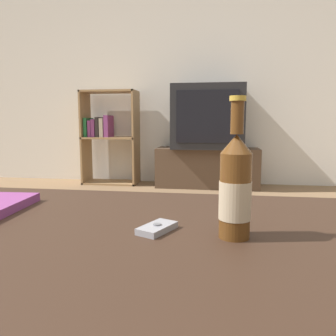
% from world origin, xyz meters
% --- Properties ---
extents(back_wall, '(8.00, 0.05, 2.60)m').
position_xyz_m(back_wall, '(0.00, 3.02, 1.30)').
color(back_wall, silver).
rests_on(back_wall, ground_plane).
extents(coffee_table, '(1.40, 0.79, 0.44)m').
position_xyz_m(coffee_table, '(0.00, 0.00, 0.39)').
color(coffee_table, '#332116').
rests_on(coffee_table, ground_plane).
extents(tv_stand, '(1.06, 0.36, 0.41)m').
position_xyz_m(tv_stand, '(0.15, 2.77, 0.21)').
color(tv_stand, '#4C3828').
rests_on(tv_stand, ground_plane).
extents(television, '(0.72, 0.55, 0.64)m').
position_xyz_m(television, '(0.15, 2.76, 0.73)').
color(television, black).
rests_on(television, tv_stand).
extents(bookshelf, '(0.60, 0.30, 1.02)m').
position_xyz_m(bookshelf, '(-0.96, 2.81, 0.54)').
color(bookshelf, '#99754C').
rests_on(bookshelf, ground_plane).
extents(beer_bottle, '(0.07, 0.07, 0.29)m').
position_xyz_m(beer_bottle, '(0.28, -0.01, 0.54)').
color(beer_bottle, '#563314').
rests_on(beer_bottle, coffee_table).
extents(cell_phone, '(0.08, 0.11, 0.02)m').
position_xyz_m(cell_phone, '(0.12, -0.00, 0.45)').
color(cell_phone, gray).
rests_on(cell_phone, coffee_table).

